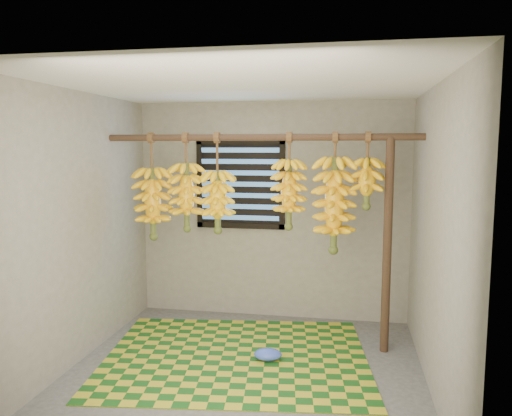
% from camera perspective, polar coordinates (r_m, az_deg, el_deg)
% --- Properties ---
extents(floor, '(3.00, 3.00, 0.01)m').
position_cam_1_polar(floor, '(4.46, -1.36, -18.42)').
color(floor, '#494949').
rests_on(floor, ground).
extents(ceiling, '(3.00, 3.00, 0.01)m').
position_cam_1_polar(ceiling, '(4.06, -1.46, 13.98)').
color(ceiling, silver).
rests_on(ceiling, wall_back).
extents(wall_back, '(3.00, 0.01, 2.40)m').
position_cam_1_polar(wall_back, '(5.56, 1.79, -0.36)').
color(wall_back, slate).
rests_on(wall_back, floor).
extents(wall_left, '(0.01, 3.00, 2.40)m').
position_cam_1_polar(wall_left, '(4.64, -19.92, -2.24)').
color(wall_left, slate).
rests_on(wall_left, floor).
extents(wall_right, '(0.01, 3.00, 2.40)m').
position_cam_1_polar(wall_right, '(4.06, 19.88, -3.49)').
color(wall_right, slate).
rests_on(wall_right, floor).
extents(window, '(1.00, 0.04, 1.00)m').
position_cam_1_polar(window, '(5.56, -1.81, 2.75)').
color(window, black).
rests_on(window, wall_back).
extents(hanging_pole, '(3.00, 0.06, 0.06)m').
position_cam_1_polar(hanging_pole, '(4.72, 0.34, 8.07)').
color(hanging_pole, '#4A3022').
rests_on(hanging_pole, wall_left).
extents(support_post, '(0.08, 0.08, 2.00)m').
position_cam_1_polar(support_post, '(4.75, 14.77, -4.30)').
color(support_post, '#4A3022').
rests_on(support_post, floor).
extents(woven_mat, '(2.58, 2.17, 0.01)m').
position_cam_1_polar(woven_mat, '(4.76, -2.27, -16.60)').
color(woven_mat, '#175017').
rests_on(woven_mat, floor).
extents(plastic_bag, '(0.27, 0.21, 0.10)m').
position_cam_1_polar(plastic_bag, '(4.66, 1.36, -16.39)').
color(plastic_bag, blue).
rests_on(plastic_bag, woven_mat).
extents(banana_bunch_a, '(0.36, 0.36, 1.05)m').
position_cam_1_polar(banana_bunch_a, '(5.05, -11.71, 0.53)').
color(banana_bunch_a, brown).
rests_on(banana_bunch_a, hanging_pole).
extents(banana_bunch_b, '(0.35, 0.35, 0.96)m').
position_cam_1_polar(banana_bunch_b, '(4.92, -7.93, 1.27)').
color(banana_bunch_b, brown).
rests_on(banana_bunch_b, hanging_pole).
extents(banana_bunch_c, '(0.31, 0.31, 0.96)m').
position_cam_1_polar(banana_bunch_c, '(4.84, -4.41, 0.75)').
color(banana_bunch_c, brown).
rests_on(banana_bunch_c, hanging_pole).
extents(banana_bunch_d, '(0.31, 0.31, 0.91)m').
position_cam_1_polar(banana_bunch_d, '(4.70, 3.78, 1.60)').
color(banana_bunch_d, brown).
rests_on(banana_bunch_d, hanging_pole).
extents(banana_bunch_e, '(0.38, 0.38, 1.12)m').
position_cam_1_polar(banana_bunch_e, '(4.68, 8.92, 0.33)').
color(banana_bunch_e, brown).
rests_on(banana_bunch_e, hanging_pole).
extents(banana_bunch_f, '(0.30, 0.30, 0.70)m').
position_cam_1_polar(banana_bunch_f, '(4.66, 12.55, 2.81)').
color(banana_bunch_f, brown).
rests_on(banana_bunch_f, hanging_pole).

